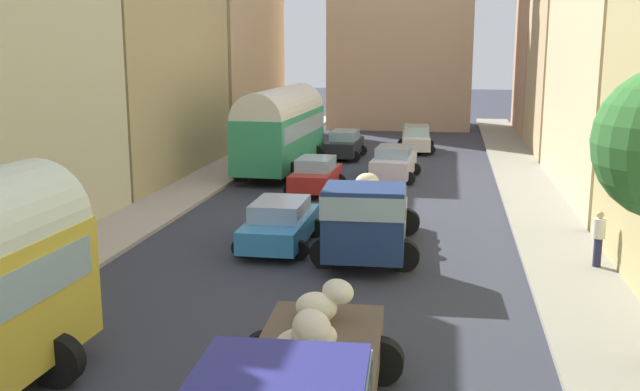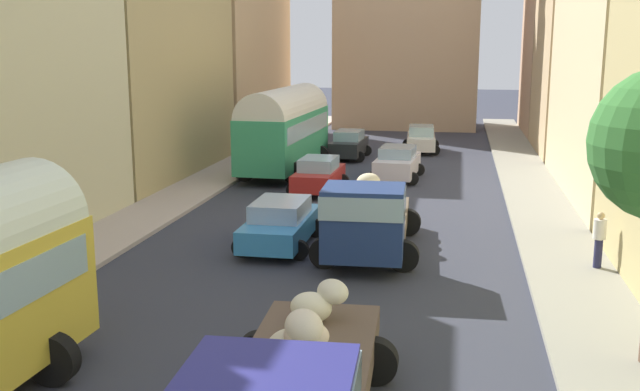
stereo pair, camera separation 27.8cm
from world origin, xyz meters
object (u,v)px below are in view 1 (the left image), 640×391
Objects in this scene: car_1 at (416,139)px; car_2 at (280,223)px; pedestrian_1 at (599,237)px; cargo_truck_1 at (368,217)px; car_4 at (345,144)px; cargo_truck_0 at (298,391)px; parked_bus_1 at (281,126)px; car_3 at (316,175)px; car_0 at (394,163)px.

car_1 reaches higher than car_2.
pedestrian_1 is at bearing -5.84° from car_2.
car_4 is at bearing 100.06° from cargo_truck_1.
cargo_truck_0 is 12.33m from car_2.
parked_bus_1 is at bearing 102.71° from car_2.
car_3 is (2.59, -4.60, -1.56)m from parked_bus_1.
pedestrian_1 is (6.76, -13.38, 0.20)m from car_0.
car_3 is 13.87m from pedestrian_1.
parked_bus_1 is 19.05m from pedestrian_1.
cargo_truck_0 is at bearing -90.43° from car_1.
pedestrian_1 is at bearing -1.83° from cargo_truck_1.
car_0 is at bearing 90.87° from cargo_truck_0.
cargo_truck_1 is 6.57m from pedestrian_1.
car_0 is at bearing -61.83° from car_4.
cargo_truck_1 reaches higher than car_4.
parked_bus_1 is 26.07m from cargo_truck_0.
pedestrian_1 is (9.43, -0.96, 0.24)m from car_2.
car_3 is (-3.10, -3.62, -0.04)m from car_0.
pedestrian_1 reaches higher than car_2.
cargo_truck_1 reaches higher than car_0.
cargo_truck_0 is 33.61m from car_1.
cargo_truck_1 is (5.89, -14.15, -1.06)m from parked_bus_1.
car_3 is at bearing 99.50° from cargo_truck_0.
parked_bus_1 is 5.18× the size of pedestrian_1.
cargo_truck_1 reaches higher than car_1.
car_4 is (-3.56, 30.31, -0.38)m from cargo_truck_0.
car_0 is 0.96× the size of car_2.
car_1 is at bearing 40.87° from car_4.
car_0 reaches higher than car_2.
car_2 is (-3.29, -21.67, -0.02)m from car_1.
car_4 is 2.27× the size of pedestrian_1.
car_0 is (-0.37, 24.35, -0.37)m from cargo_truck_0.
car_0 is 12.69m from car_2.
car_3 is (-0.43, 8.79, 0.00)m from car_2.
cargo_truck_1 reaches higher than car_3.
car_2 is 18.38m from car_4.
cargo_truck_1 is 3.01m from car_2.
pedestrian_1 reaches higher than car_3.
car_4 is at bearing 90.55° from car_3.
car_0 is (-0.20, 13.17, -0.46)m from cargo_truck_1.
car_1 is 23.45m from pedestrian_1.
cargo_truck_0 is 1.76× the size of car_3.
cargo_truck_1 is 1.58× the size of car_2.
cargo_truck_1 is at bearing -79.94° from car_4.
parked_bus_1 is 2.09× the size of car_2.
pedestrian_1 is at bearing -62.76° from car_4.
car_0 is at bearing 90.88° from cargo_truck_1.
car_2 is (3.02, -13.39, -1.56)m from parked_bus_1.
parked_bus_1 reaches higher than car_4.
car_2 is (-2.87, 0.76, -0.51)m from cargo_truck_1.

